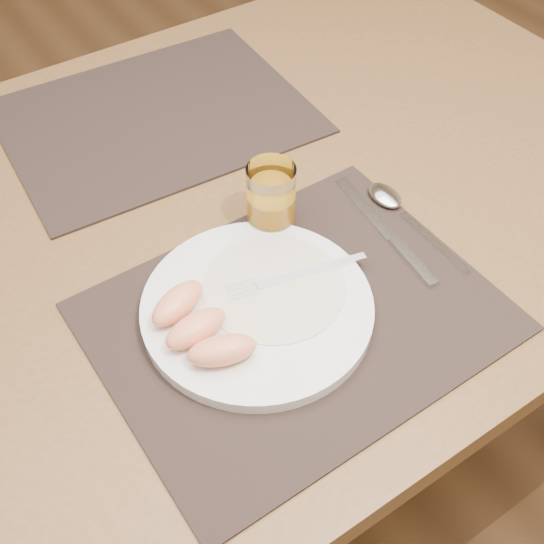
% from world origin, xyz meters
% --- Properties ---
extents(ground, '(5.00, 5.00, 0.00)m').
position_xyz_m(ground, '(0.00, 0.00, 0.00)').
color(ground, brown).
rests_on(ground, ground).
extents(table, '(1.40, 0.90, 0.75)m').
position_xyz_m(table, '(0.00, 0.00, 0.67)').
color(table, brown).
rests_on(table, ground).
extents(placemat_near, '(0.45, 0.35, 0.00)m').
position_xyz_m(placemat_near, '(-0.02, -0.22, 0.75)').
color(placemat_near, black).
rests_on(placemat_near, table).
extents(placemat_far, '(0.47, 0.38, 0.00)m').
position_xyz_m(placemat_far, '(0.02, 0.22, 0.75)').
color(placemat_far, black).
rests_on(placemat_far, table).
extents(plate, '(0.27, 0.27, 0.02)m').
position_xyz_m(plate, '(-0.06, -0.19, 0.76)').
color(plate, white).
rests_on(plate, placemat_near).
extents(plate_dressing, '(0.17, 0.17, 0.00)m').
position_xyz_m(plate_dressing, '(-0.03, -0.18, 0.77)').
color(plate_dressing, white).
rests_on(plate_dressing, plate).
extents(fork, '(0.17, 0.06, 0.00)m').
position_xyz_m(fork, '(-0.01, -0.18, 0.77)').
color(fork, silver).
rests_on(fork, plate).
extents(knife, '(0.04, 0.22, 0.01)m').
position_xyz_m(knife, '(0.15, -0.19, 0.76)').
color(knife, silver).
rests_on(knife, placemat_near).
extents(spoon, '(0.04, 0.19, 0.01)m').
position_xyz_m(spoon, '(0.19, -0.14, 0.76)').
color(spoon, silver).
rests_on(spoon, placemat_near).
extents(juice_glass, '(0.06, 0.06, 0.09)m').
position_xyz_m(juice_glass, '(0.03, -0.08, 0.80)').
color(juice_glass, white).
rests_on(juice_glass, placemat_near).
extents(grapefruit_wedges, '(0.09, 0.14, 0.03)m').
position_xyz_m(grapefruit_wedges, '(-0.14, -0.19, 0.79)').
color(grapefruit_wedges, '#FF9868').
rests_on(grapefruit_wedges, plate).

